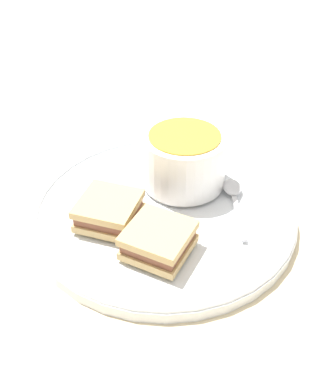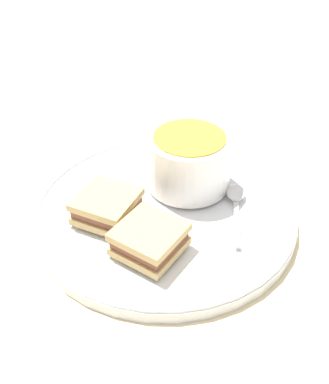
{
  "view_description": "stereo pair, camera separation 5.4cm",
  "coord_description": "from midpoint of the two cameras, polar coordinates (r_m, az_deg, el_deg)",
  "views": [
    {
      "loc": [
        -0.24,
        -0.35,
        0.37
      ],
      "look_at": [
        0.0,
        0.0,
        0.04
      ],
      "focal_mm": 42.0,
      "sensor_mm": 36.0,
      "label": 1
    },
    {
      "loc": [
        -0.19,
        -0.38,
        0.37
      ],
      "look_at": [
        0.0,
        0.0,
        0.04
      ],
      "focal_mm": 42.0,
      "sensor_mm": 36.0,
      "label": 2
    }
  ],
  "objects": [
    {
      "name": "spoon",
      "position": [
        0.57,
        11.74,
        -0.73
      ],
      "size": [
        0.07,
        0.1,
        0.01
      ],
      "rotation": [
        0.0,
        0.0,
        7.29
      ],
      "color": "silver",
      "rests_on": "plate"
    },
    {
      "name": "soup_bowl",
      "position": [
        0.57,
        5.82,
        3.93
      ],
      "size": [
        0.11,
        0.11,
        0.07
      ],
      "color": "white",
      "rests_on": "plate"
    },
    {
      "name": "sandwich_half_near",
      "position": [
        0.53,
        -4.43,
        -1.89
      ],
      "size": [
        0.09,
        0.09,
        0.03
      ],
      "rotation": [
        0.0,
        0.0,
        3.81
      ],
      "color": "tan",
      "rests_on": "plate"
    },
    {
      "name": "sandwich_half_far",
      "position": [
        0.48,
        1.29,
        -6.11
      ],
      "size": [
        0.09,
        0.09,
        0.03
      ],
      "rotation": [
        0.0,
        0.0,
        3.65
      ],
      "color": "tan",
      "rests_on": "plate"
    },
    {
      "name": "ground_plane",
      "position": [
        0.56,
        2.74,
        -3.16
      ],
      "size": [
        2.4,
        2.4,
        0.0
      ],
      "primitive_type": "plane",
      "color": "beige"
    },
    {
      "name": "plate",
      "position": [
        0.56,
        2.77,
        -2.42
      ],
      "size": [
        0.32,
        0.32,
        0.02
      ],
      "color": "white",
      "rests_on": "ground_plane"
    }
  ]
}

